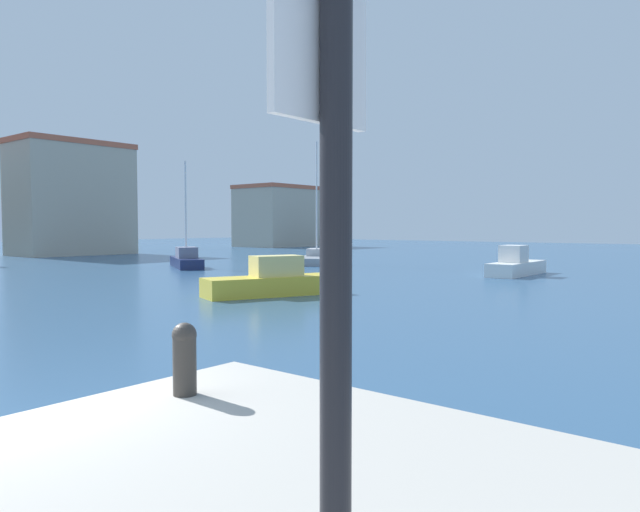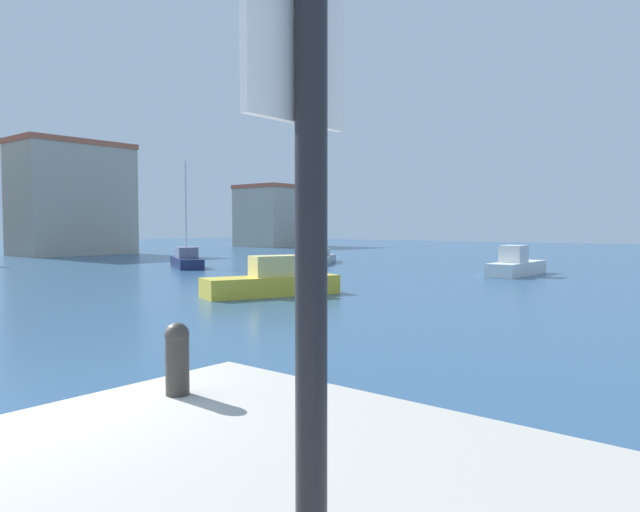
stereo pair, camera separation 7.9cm
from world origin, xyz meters
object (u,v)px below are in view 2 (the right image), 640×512
at_px(mooring_bollard, 177,355).
at_px(motorboat_yellow_far_right, 272,282).
at_px(sailboat_grey_center_channel, 317,258).
at_px(motorboat_white_far_left, 516,265).
at_px(sailboat_navy_distant_north, 187,259).

height_order(mooring_bollard, motorboat_yellow_far_right, mooring_bollard).
xyz_separation_m(mooring_bollard, sailboat_grey_center_channel, (29.32, 22.91, -1.08)).
bearing_deg(mooring_bollard, sailboat_grey_center_channel, 38.00).
relative_size(sailboat_grey_center_channel, motorboat_white_far_left, 1.58).
bearing_deg(sailboat_navy_distant_north, sailboat_grey_center_channel, -22.69).
xyz_separation_m(motorboat_white_far_left, sailboat_navy_distant_north, (-7.69, 18.75, -0.01)).
distance_m(mooring_bollard, sailboat_grey_center_channel, 37.22).
height_order(sailboat_grey_center_channel, motorboat_white_far_left, sailboat_grey_center_channel).
xyz_separation_m(sailboat_navy_distant_north, motorboat_yellow_far_right, (-7.53, -15.08, 0.01)).
relative_size(sailboat_grey_center_channel, motorboat_yellow_far_right, 1.59).
bearing_deg(sailboat_grey_center_channel, sailboat_navy_distant_north, 157.31).
distance_m(sailboat_grey_center_channel, motorboat_yellow_far_right, 19.91).
xyz_separation_m(motorboat_white_far_left, motorboat_yellow_far_right, (-15.22, 3.67, -0.00)).
bearing_deg(sailboat_navy_distant_north, motorboat_white_far_left, -67.71).
xyz_separation_m(mooring_bollard, sailboat_navy_distant_north, (20.53, 26.58, -0.97)).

